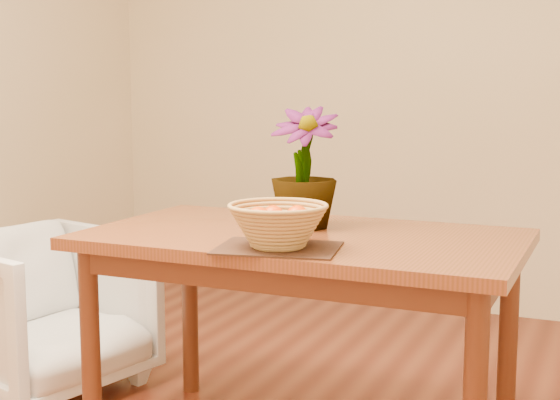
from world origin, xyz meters
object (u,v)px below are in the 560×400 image
at_px(armchair, 43,304).
at_px(wicker_basket, 278,227).
at_px(table, 303,259).
at_px(potted_plant, 304,168).

bearing_deg(armchair, wicker_basket, -92.51).
bearing_deg(wicker_basket, armchair, 163.21).
height_order(table, wicker_basket, wicker_basket).
bearing_deg(potted_plant, table, -80.38).
relative_size(wicker_basket, potted_plant, 0.72).
height_order(wicker_basket, armchair, wicker_basket).
bearing_deg(armchair, potted_plant, -75.54).
relative_size(potted_plant, armchair, 0.57).
height_order(table, potted_plant, potted_plant).
distance_m(wicker_basket, potted_plant, 0.40).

